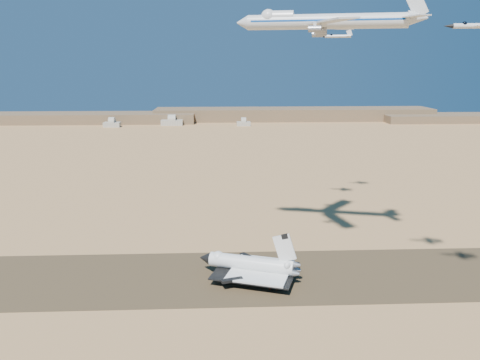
{
  "coord_description": "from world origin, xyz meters",
  "views": [
    {
      "loc": [
        6.27,
        -174.19,
        83.65
      ],
      "look_at": [
        14.35,
        8.0,
        38.29
      ],
      "focal_mm": 35.0,
      "sensor_mm": 36.0,
      "label": 1
    }
  ],
  "objects_px": {
    "chase_jet_a": "(474,26)",
    "chase_jet_e": "(362,21)",
    "carrier_747": "(320,21)",
    "crew_a": "(279,285)",
    "shuttle": "(250,265)",
    "crew_b": "(270,287)",
    "crew_c": "(277,289)",
    "chase_jet_d": "(337,36)"
  },
  "relations": [
    {
      "from": "carrier_747",
      "to": "chase_jet_a",
      "type": "relative_size",
      "value": 4.41
    },
    {
      "from": "shuttle",
      "to": "carrier_747",
      "type": "xyz_separation_m",
      "value": [
        27.23,
        13.67,
        93.91
      ]
    },
    {
      "from": "chase_jet_a",
      "to": "chase_jet_e",
      "type": "xyz_separation_m",
      "value": [
        -2.39,
        106.9,
        10.6
      ]
    },
    {
      "from": "crew_a",
      "to": "crew_b",
      "type": "xyz_separation_m",
      "value": [
        -3.59,
        -2.57,
        0.14
      ]
    },
    {
      "from": "chase_jet_a",
      "to": "crew_c",
      "type": "bearing_deg",
      "value": 169.06
    },
    {
      "from": "shuttle",
      "to": "crew_c",
      "type": "relative_size",
      "value": 26.71
    },
    {
      "from": "shuttle",
      "to": "carrier_747",
      "type": "relative_size",
      "value": 0.59
    },
    {
      "from": "chase_jet_a",
      "to": "chase_jet_e",
      "type": "height_order",
      "value": "chase_jet_e"
    },
    {
      "from": "crew_b",
      "to": "shuttle",
      "type": "bearing_deg",
      "value": -10.36
    },
    {
      "from": "carrier_747",
      "to": "chase_jet_e",
      "type": "xyz_separation_m",
      "value": [
        34.5,
        62.74,
        5.84
      ]
    },
    {
      "from": "shuttle",
      "to": "chase_jet_e",
      "type": "bearing_deg",
      "value": 69.69
    },
    {
      "from": "carrier_747",
      "to": "crew_c",
      "type": "distance_m",
      "value": 103.28
    },
    {
      "from": "shuttle",
      "to": "chase_jet_e",
      "type": "relative_size",
      "value": 2.9
    },
    {
      "from": "crew_c",
      "to": "chase_jet_e",
      "type": "bearing_deg",
      "value": -100.19
    },
    {
      "from": "crew_c",
      "to": "chase_jet_e",
      "type": "height_order",
      "value": "chase_jet_e"
    },
    {
      "from": "shuttle",
      "to": "crew_a",
      "type": "relative_size",
      "value": 25.93
    },
    {
      "from": "crew_c",
      "to": "chase_jet_e",
      "type": "relative_size",
      "value": 0.11
    },
    {
      "from": "chase_jet_a",
      "to": "chase_jet_e",
      "type": "bearing_deg",
      "value": 99.5
    },
    {
      "from": "crew_b",
      "to": "chase_jet_a",
      "type": "xyz_separation_m",
      "value": [
        57.24,
        -19.84,
        93.65
      ]
    },
    {
      "from": "shuttle",
      "to": "crew_c",
      "type": "bearing_deg",
      "value": -32.14
    },
    {
      "from": "chase_jet_d",
      "to": "chase_jet_e",
      "type": "distance_m",
      "value": 20.82
    },
    {
      "from": "crew_b",
      "to": "chase_jet_e",
      "type": "bearing_deg",
      "value": -75.45
    },
    {
      "from": "shuttle",
      "to": "carrier_747",
      "type": "bearing_deg",
      "value": 45.28
    },
    {
      "from": "chase_jet_a",
      "to": "shuttle",
      "type": "bearing_deg",
      "value": 162.78
    },
    {
      "from": "crew_a",
      "to": "crew_b",
      "type": "distance_m",
      "value": 4.42
    },
    {
      "from": "carrier_747",
      "to": "chase_jet_a",
      "type": "bearing_deg",
      "value": -36.76
    },
    {
      "from": "crew_a",
      "to": "chase_jet_e",
      "type": "relative_size",
      "value": 0.11
    },
    {
      "from": "chase_jet_d",
      "to": "shuttle",
      "type": "bearing_deg",
      "value": -110.9
    },
    {
      "from": "carrier_747",
      "to": "chase_jet_d",
      "type": "distance_m",
      "value": 54.73
    },
    {
      "from": "shuttle",
      "to": "chase_jet_d",
      "type": "relative_size",
      "value": 2.7
    },
    {
      "from": "carrier_747",
      "to": "crew_a",
      "type": "height_order",
      "value": "carrier_747"
    },
    {
      "from": "shuttle",
      "to": "crew_b",
      "type": "relative_size",
      "value": 22.02
    },
    {
      "from": "carrier_747",
      "to": "chase_jet_e",
      "type": "bearing_deg",
      "value": 74.55
    },
    {
      "from": "crew_c",
      "to": "chase_jet_e",
      "type": "distance_m",
      "value": 146.18
    },
    {
      "from": "crew_a",
      "to": "chase_jet_d",
      "type": "bearing_deg",
      "value": -2.38
    },
    {
      "from": "crew_b",
      "to": "crew_c",
      "type": "height_order",
      "value": "crew_b"
    },
    {
      "from": "shuttle",
      "to": "chase_jet_d",
      "type": "distance_m",
      "value": 121.35
    },
    {
      "from": "crew_c",
      "to": "chase_jet_e",
      "type": "xyz_separation_m",
      "value": [
        52.37,
        87.88,
        104.42
      ]
    },
    {
      "from": "shuttle",
      "to": "chase_jet_a",
      "type": "relative_size",
      "value": 2.58
    },
    {
      "from": "crew_c",
      "to": "chase_jet_a",
      "type": "bearing_deg",
      "value": -178.56
    },
    {
      "from": "crew_b",
      "to": "crew_c",
      "type": "distance_m",
      "value": 2.62
    },
    {
      "from": "shuttle",
      "to": "crew_c",
      "type": "xyz_separation_m",
      "value": [
        9.37,
        -11.47,
        -4.66
      ]
    }
  ]
}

